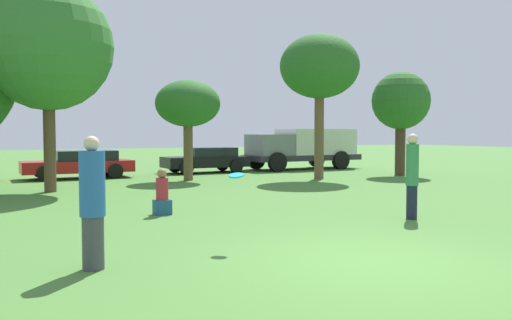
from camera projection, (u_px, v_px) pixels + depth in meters
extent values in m
plane|color=#477A33|center=(372.00, 262.00, 7.99)|extent=(120.00, 120.00, 0.00)
cylinder|color=#3F3F47|center=(93.00, 243.00, 7.54)|extent=(0.31, 0.31, 0.77)
cylinder|color=#2659A5|center=(92.00, 184.00, 7.49)|extent=(0.36, 0.36, 0.94)
sphere|color=beige|center=(92.00, 144.00, 7.47)|extent=(0.22, 0.22, 0.22)
cylinder|color=#191E33|center=(412.00, 202.00, 11.93)|extent=(0.24, 0.24, 0.77)
cylinder|color=#337F4C|center=(412.00, 165.00, 11.89)|extent=(0.28, 0.28, 0.94)
sphere|color=beige|center=(413.00, 139.00, 11.86)|extent=(0.24, 0.24, 0.24)
cylinder|color=#19B2D8|center=(236.00, 175.00, 9.02)|extent=(0.27, 0.27, 0.11)
cube|color=navy|center=(162.00, 207.00, 12.62)|extent=(0.39, 0.33, 0.36)
cylinder|color=#A52633|center=(162.00, 189.00, 12.60)|extent=(0.29, 0.29, 0.53)
sphere|color=#8C6647|center=(162.00, 173.00, 12.58)|extent=(0.23, 0.23, 0.23)
cylinder|color=brown|center=(49.00, 137.00, 17.38)|extent=(0.39, 0.39, 3.64)
sphere|color=#33702D|center=(48.00, 46.00, 17.22)|extent=(4.23, 4.23, 4.23)
cylinder|color=brown|center=(188.00, 151.00, 21.67)|extent=(0.38, 0.38, 2.43)
ellipsoid|color=#286023|center=(188.00, 103.00, 21.57)|extent=(2.67, 2.67, 1.91)
cylinder|color=brown|center=(319.00, 134.00, 22.30)|extent=(0.40, 0.40, 3.84)
ellipsoid|color=#286023|center=(320.00, 66.00, 22.15)|extent=(3.35, 3.35, 2.70)
cylinder|color=#473323|center=(400.00, 146.00, 24.24)|extent=(0.46, 0.46, 2.71)
sphere|color=#286023|center=(401.00, 101.00, 24.13)|extent=(2.65, 2.65, 2.65)
cube|color=red|center=(78.00, 166.00, 22.67)|extent=(4.55, 1.76, 0.50)
cube|color=black|center=(86.00, 155.00, 22.80)|extent=(2.50, 1.54, 0.43)
cylinder|color=black|center=(45.00, 174.00, 21.24)|extent=(0.64, 0.19, 0.64)
cylinder|color=black|center=(40.00, 171.00, 22.79)|extent=(0.64, 0.19, 0.64)
cylinder|color=black|center=(115.00, 171.00, 22.57)|extent=(0.64, 0.19, 0.64)
cylinder|color=black|center=(107.00, 169.00, 24.11)|extent=(0.64, 0.19, 0.64)
cube|color=black|center=(205.00, 162.00, 25.88)|extent=(4.16, 1.66, 0.52)
cube|color=black|center=(211.00, 152.00, 26.00)|extent=(2.29, 1.46, 0.44)
cylinder|color=black|center=(187.00, 168.00, 24.56)|extent=(0.67, 0.18, 0.67)
cylinder|color=black|center=(175.00, 166.00, 26.01)|extent=(0.67, 0.18, 0.67)
cylinder|color=black|center=(236.00, 166.00, 25.76)|extent=(0.67, 0.18, 0.67)
cylinder|color=black|center=(222.00, 164.00, 27.22)|extent=(0.67, 0.18, 0.67)
cube|color=#2D2D33|center=(302.00, 157.00, 28.48)|extent=(6.32, 2.29, 0.30)
cube|color=slate|center=(271.00, 145.00, 27.52)|extent=(2.02, 2.17, 1.09)
cube|color=beige|center=(316.00, 142.00, 28.85)|extent=(3.92, 2.29, 1.37)
cylinder|color=black|center=(277.00, 162.00, 26.44)|extent=(0.98, 0.30, 0.98)
cylinder|color=black|center=(256.00, 160.00, 28.45)|extent=(0.98, 0.30, 0.98)
cylinder|color=black|center=(341.00, 160.00, 28.29)|extent=(0.98, 0.30, 0.98)
cylinder|color=black|center=(317.00, 158.00, 30.30)|extent=(0.98, 0.30, 0.98)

